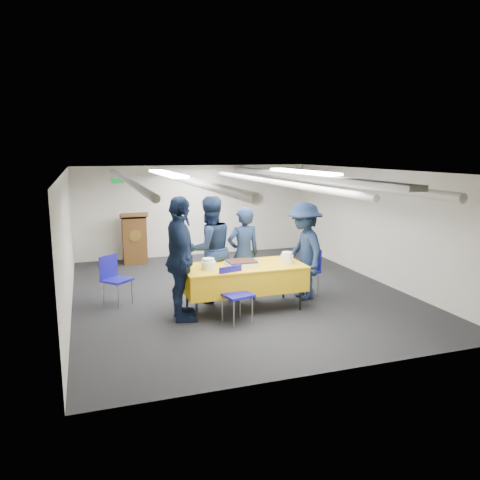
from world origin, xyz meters
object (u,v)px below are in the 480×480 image
sheet_cake (241,263)px  chair_right (309,267)px  chair_left (113,275)px  serving_table (243,277)px  podium (134,238)px  sailor_a (243,254)px  sailor_d (304,251)px  chair_near (234,288)px  sailor_c (180,259)px  sailor_b (210,249)px

sheet_cake → chair_right: (1.47, 0.42, -0.28)m
chair_right → chair_left: 3.54m
serving_table → podium: size_ratio=1.62×
sheet_cake → sailor_a: bearing=67.5°
sailor_d → sheet_cake: bearing=-76.8°
serving_table → chair_right: (1.44, 0.43, -0.03)m
podium → sailor_a: bearing=-66.2°
serving_table → sailor_d: 1.30m
podium → chair_right: podium is taller
serving_table → sailor_d: size_ratio=1.15×
sheet_cake → podium: (-1.35, 4.01, -0.20)m
chair_left → sailor_a: sailor_a is taller
sailor_a → chair_near: bearing=57.9°
serving_table → sheet_cake: 0.26m
sheet_cake → chair_right: chair_right is taller
podium → sailor_a: size_ratio=0.74×
sailor_a → chair_left: bearing=-17.6°
podium → serving_table: bearing=-71.0°
sailor_d → sailor_c: bearing=-77.8°
sailor_b → sailor_c: sailor_c is taller
sailor_a → sailor_b: sailor_b is taller
podium → chair_left: (-0.68, -3.05, -0.08)m
sailor_a → chair_right: bearing=171.4°
podium → sailor_d: sailor_d is taller
serving_table → sailor_d: bearing=11.3°
serving_table → sailor_a: bearing=71.1°
podium → chair_near: (1.07, -4.49, -0.08)m
podium → sailor_b: 3.51m
serving_table → sheet_cake: (-0.03, 0.01, 0.25)m
sailor_d → chair_left: bearing=-99.9°
sheet_cake → sailor_b: sailor_b is taller
chair_near → sailor_b: sailor_b is taller
sheet_cake → sailor_d: (1.27, 0.24, 0.07)m
serving_table → sailor_c: sailor_c is taller
serving_table → chair_near: bearing=-123.8°
serving_table → chair_right: chair_right is taller
chair_left → sailor_b: bearing=-10.7°
serving_table → sailor_a: size_ratio=1.20×
sailor_b → serving_table: bearing=110.5°
chair_near → chair_left: 2.27m
sailor_a → sailor_b: bearing=-21.5°
sheet_cake → sailor_b: bearing=119.8°
chair_right → chair_left: size_ratio=1.00×
sheet_cake → sailor_d: sailor_d is taller
serving_table → chair_near: (-0.31, -0.47, -0.03)m
chair_left → sailor_c: sailor_c is taller
podium → sailor_c: size_ratio=0.63×
sheet_cake → podium: size_ratio=0.40×
sailor_b → podium: bearing=-84.9°
chair_near → sailor_d: sailor_d is taller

